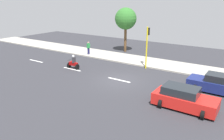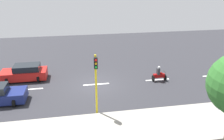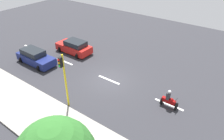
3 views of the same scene
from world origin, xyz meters
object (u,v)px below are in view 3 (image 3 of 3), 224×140
(motorcycle, at_px, (169,100))
(traffic_light_corner, at_px, (64,74))
(car_red, at_px, (74,47))
(car_dark_blue, at_px, (35,57))

(motorcycle, relative_size, traffic_light_corner, 0.34)
(motorcycle, distance_m, traffic_light_corner, 8.25)
(motorcycle, bearing_deg, car_red, -101.06)
(car_dark_blue, bearing_deg, traffic_light_corner, 69.81)
(car_red, relative_size, traffic_light_corner, 0.94)
(car_dark_blue, distance_m, traffic_light_corner, 8.52)
(car_dark_blue, bearing_deg, motorcycle, 97.09)
(car_dark_blue, relative_size, motorcycle, 2.95)
(car_red, height_order, motorcycle, motorcycle)
(car_red, relative_size, motorcycle, 2.78)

